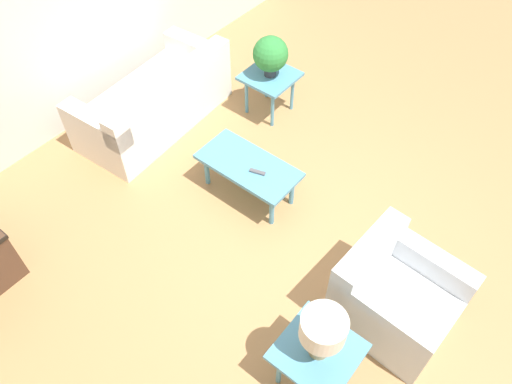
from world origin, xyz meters
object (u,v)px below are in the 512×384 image
at_px(armchair, 394,296).
at_px(potted_plant, 271,54).
at_px(side_table_plant, 270,80).
at_px(table_lamp, 323,331).
at_px(side_table_lamp, 317,355).
at_px(coffee_table, 248,168).
at_px(sofa, 156,102).

bearing_deg(armchair, potted_plant, 61.75).
height_order(side_table_plant, table_lamp, table_lamp).
bearing_deg(side_table_lamp, coffee_table, -36.07).
bearing_deg(table_lamp, armchair, -102.44).
bearing_deg(potted_plant, sofa, 48.08).
distance_m(sofa, armchair, 3.40).
bearing_deg(side_table_lamp, sofa, -23.48).
bearing_deg(side_table_lamp, armchair, -102.44).
height_order(potted_plant, table_lamp, potted_plant).
xyz_separation_m(side_table_lamp, potted_plant, (2.28, -2.37, 0.35)).
height_order(armchair, coffee_table, armchair).
xyz_separation_m(coffee_table, side_table_plant, (0.64, -1.18, 0.07)).
relative_size(potted_plant, table_lamp, 1.01).
xyz_separation_m(sofa, potted_plant, (-0.89, -0.99, 0.50)).
bearing_deg(side_table_lamp, table_lamp, -90.00).
xyz_separation_m(side_table_plant, table_lamp, (-2.28, 2.37, 0.39)).
height_order(side_table_lamp, table_lamp, table_lamp).
bearing_deg(coffee_table, table_lamp, 143.93).
relative_size(coffee_table, side_table_lamp, 1.81).
relative_size(armchair, potted_plant, 1.96).
xyz_separation_m(sofa, table_lamp, (-3.17, 1.38, 0.55)).
distance_m(side_table_lamp, potted_plant, 3.30).
relative_size(armchair, coffee_table, 0.91).
height_order(sofa, potted_plant, potted_plant).
distance_m(side_table_plant, potted_plant, 0.35).
bearing_deg(armchair, side_table_lamp, 170.68).
xyz_separation_m(armchair, coffee_table, (1.82, -0.32, 0.06)).
xyz_separation_m(coffee_table, potted_plant, (0.64, -1.18, 0.42)).
xyz_separation_m(armchair, side_table_lamp, (0.19, 0.86, 0.13)).
xyz_separation_m(coffee_table, side_table_lamp, (-1.63, 1.19, 0.07)).
relative_size(side_table_plant, potted_plant, 1.19).
bearing_deg(side_table_plant, side_table_lamp, 133.85).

